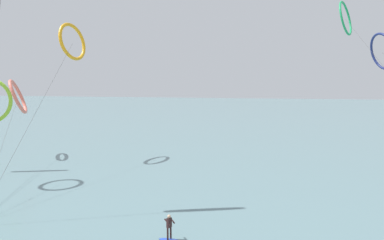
% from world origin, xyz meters
% --- Properties ---
extents(sea_water, '(400.00, 200.00, 0.08)m').
position_xyz_m(sea_water, '(0.00, 106.97, 0.04)').
color(sea_water, slate).
rests_on(sea_water, ground).
extents(surfer_cobalt, '(1.40, 0.71, 1.70)m').
position_xyz_m(surfer_cobalt, '(-0.99, 19.57, 0.82)').
color(surfer_cobalt, '#2647B7').
rests_on(surfer_cobalt, ground).
extents(kite_emerald, '(3.38, 42.62, 21.36)m').
position_xyz_m(kite_emerald, '(15.68, 51.48, 18.89)').
color(kite_emerald, '#199351').
rests_on(kite_emerald, ground).
extents(kite_coral, '(14.51, 23.24, 10.55)m').
position_xyz_m(kite_coral, '(-27.28, 39.29, 8.17)').
color(kite_coral, '#EA7260').
rests_on(kite_coral, ground).
extents(kite_navy, '(2.66, 36.85, 15.80)m').
position_xyz_m(kite_navy, '(18.05, 42.97, 13.61)').
color(kite_navy, navy).
rests_on(kite_navy, ground).
extents(kite_amber, '(5.11, 23.13, 17.57)m').
position_xyz_m(kite_amber, '(-19.03, 39.36, 15.17)').
color(kite_amber, orange).
rests_on(kite_amber, ground).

